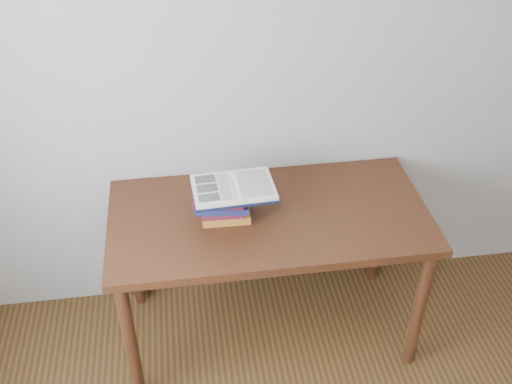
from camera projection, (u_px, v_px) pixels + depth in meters
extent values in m
cube|color=#AFACA5|center=(283.00, 68.00, 2.69)|extent=(3.50, 0.04, 2.60)
cube|color=#432010|center=(269.00, 217.00, 2.70)|extent=(1.44, 0.72, 0.04)
cylinder|color=#432010|center=(130.00, 342.00, 2.62)|extent=(0.06, 0.06, 0.73)
cylinder|color=#432010|center=(419.00, 309.00, 2.77)|extent=(0.06, 0.06, 0.73)
cylinder|color=#432010|center=(133.00, 250.00, 3.10)|extent=(0.06, 0.06, 0.73)
cylinder|color=#432010|center=(379.00, 227.00, 3.25)|extent=(0.06, 0.06, 0.73)
cube|color=#BC622A|center=(226.00, 212.00, 2.67)|extent=(0.22, 0.17, 0.04)
cube|color=maroon|center=(221.00, 208.00, 2.65)|extent=(0.19, 0.14, 0.03)
cube|color=#191E4B|center=(222.00, 202.00, 2.63)|extent=(0.25, 0.18, 0.03)
cube|color=maroon|center=(218.00, 196.00, 2.62)|extent=(0.24, 0.18, 0.03)
cube|color=maroon|center=(218.00, 190.00, 2.61)|extent=(0.24, 0.17, 0.03)
cube|color=black|center=(233.00, 190.00, 2.58)|extent=(0.37, 0.26, 0.01)
cube|color=silver|center=(213.00, 190.00, 2.56)|extent=(0.18, 0.24, 0.02)
cube|color=silver|center=(254.00, 185.00, 2.58)|extent=(0.18, 0.24, 0.02)
cylinder|color=silver|center=(233.00, 188.00, 2.57)|extent=(0.02, 0.24, 0.01)
cube|color=black|center=(205.00, 179.00, 2.60)|extent=(0.09, 0.06, 0.00)
cube|color=black|center=(207.00, 188.00, 2.55)|extent=(0.09, 0.06, 0.00)
cube|color=black|center=(209.00, 197.00, 2.50)|extent=(0.09, 0.06, 0.00)
cube|color=beige|center=(225.00, 186.00, 2.56)|extent=(0.05, 0.20, 0.00)
cube|color=beige|center=(254.00, 183.00, 2.58)|extent=(0.15, 0.20, 0.00)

